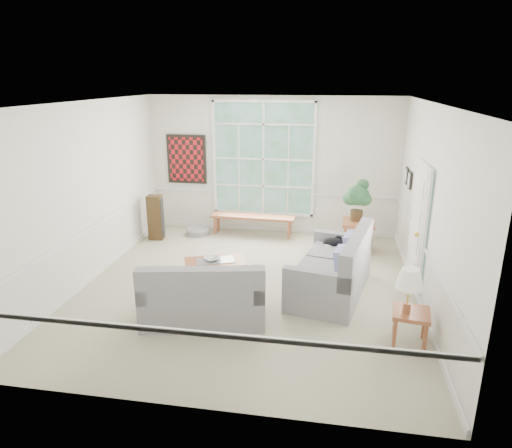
{
  "coord_description": "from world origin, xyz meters",
  "views": [
    {
      "loc": [
        1.29,
        -6.86,
        3.35
      ],
      "look_at": [
        0.1,
        0.2,
        1.05
      ],
      "focal_mm": 32.0,
      "sensor_mm": 36.0,
      "label": 1
    }
  ],
  "objects_px": {
    "loveseat_front": "(203,289)",
    "end_table": "(358,236)",
    "coffee_table": "(216,271)",
    "side_table": "(410,327)",
    "loveseat_right": "(331,262)"
  },
  "relations": [
    {
      "from": "side_table",
      "to": "end_table",
      "type": "bearing_deg",
      "value": 98.91
    },
    {
      "from": "end_table",
      "to": "coffee_table",
      "type": "bearing_deg",
      "value": -142.09
    },
    {
      "from": "loveseat_right",
      "to": "side_table",
      "type": "xyz_separation_m",
      "value": [
        1.05,
        -1.36,
        -0.29
      ]
    },
    {
      "from": "loveseat_front",
      "to": "end_table",
      "type": "xyz_separation_m",
      "value": [
        2.31,
        3.18,
        -0.16
      ]
    },
    {
      "from": "loveseat_front",
      "to": "coffee_table",
      "type": "xyz_separation_m",
      "value": [
        -0.15,
        1.27,
        -0.28
      ]
    },
    {
      "from": "side_table",
      "to": "loveseat_right",
      "type": "bearing_deg",
      "value": 127.67
    },
    {
      "from": "loveseat_front",
      "to": "end_table",
      "type": "relative_size",
      "value": 2.8
    },
    {
      "from": "loveseat_right",
      "to": "side_table",
      "type": "relative_size",
      "value": 4.1
    },
    {
      "from": "loveseat_front",
      "to": "coffee_table",
      "type": "height_order",
      "value": "loveseat_front"
    },
    {
      "from": "coffee_table",
      "to": "loveseat_front",
      "type": "bearing_deg",
      "value": -104.68
    },
    {
      "from": "loveseat_right",
      "to": "coffee_table",
      "type": "relative_size",
      "value": 1.9
    },
    {
      "from": "loveseat_front",
      "to": "side_table",
      "type": "relative_size",
      "value": 3.66
    },
    {
      "from": "side_table",
      "to": "coffee_table",
      "type": "bearing_deg",
      "value": 154.01
    },
    {
      "from": "loveseat_front",
      "to": "end_table",
      "type": "height_order",
      "value": "loveseat_front"
    },
    {
      "from": "coffee_table",
      "to": "end_table",
      "type": "height_order",
      "value": "end_table"
    }
  ]
}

